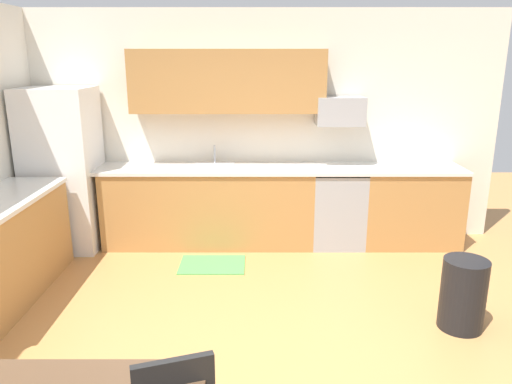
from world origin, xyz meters
TOP-DOWN VIEW (x-y plane):
  - ground_plane at (0.00, 0.00)m, footprint 12.00×12.00m
  - wall_back at (0.00, 2.65)m, footprint 5.80×0.10m
  - cabinet_run_back at (-0.54, 2.30)m, footprint 2.43×0.60m
  - cabinet_run_back_right at (1.84, 2.30)m, footprint 1.12×0.60m
  - countertop_back at (0.00, 2.30)m, footprint 4.80×0.64m
  - upper_cabinets_back at (-0.30, 2.43)m, footprint 2.20×0.34m
  - refrigerator at (-2.18, 2.22)m, footprint 0.76×0.70m
  - oven_range at (0.98, 2.30)m, footprint 0.60×0.60m
  - microwave at (0.98, 2.40)m, footprint 0.54×0.36m
  - sink_basin at (-0.47, 2.30)m, footprint 0.48×0.40m
  - sink_faucet at (-0.47, 2.48)m, footprint 0.02×0.02m
  - trash_bin at (1.71, 0.40)m, footprint 0.36×0.36m
  - floor_mat at (-0.45, 1.65)m, footprint 0.70×0.50m

SIDE VIEW (x-z plane):
  - ground_plane at x=0.00m, z-range 0.00..0.00m
  - floor_mat at x=-0.45m, z-range 0.00..0.01m
  - trash_bin at x=1.71m, z-range 0.00..0.60m
  - cabinet_run_back at x=-0.54m, z-range 0.00..0.90m
  - cabinet_run_back_right at x=1.84m, z-range 0.00..0.90m
  - oven_range at x=0.98m, z-range 0.00..0.91m
  - sink_basin at x=-0.47m, z-range 0.81..0.95m
  - countertop_back at x=0.00m, z-range 0.90..0.94m
  - refrigerator at x=-2.18m, z-range 0.00..1.84m
  - sink_faucet at x=-0.47m, z-range 0.92..1.16m
  - wall_back at x=0.00m, z-range 0.00..2.70m
  - microwave at x=0.98m, z-range 1.41..1.73m
  - upper_cabinets_back at x=-0.30m, z-range 1.55..2.25m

